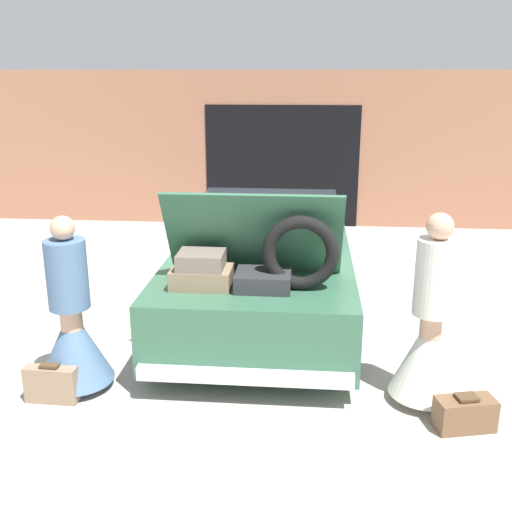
# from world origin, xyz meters

# --- Properties ---
(ground_plane) EXTENTS (40.00, 40.00, 0.00)m
(ground_plane) POSITION_xyz_m (0.00, 0.00, 0.00)
(ground_plane) COLOR #ADA89E
(garage_wall_back) EXTENTS (12.00, 0.14, 2.80)m
(garage_wall_back) POSITION_xyz_m (0.00, 4.07, 1.39)
(garage_wall_back) COLOR #9E664C
(garage_wall_back) RESTS_ON ground_plane
(car) EXTENTS (2.00, 4.87, 1.74)m
(car) POSITION_xyz_m (0.00, -0.01, 0.60)
(car) COLOR #336047
(car) RESTS_ON ground_plane
(person_left) EXTENTS (0.68, 0.68, 1.60)m
(person_left) POSITION_xyz_m (-1.56, -2.23, 0.57)
(person_left) COLOR tan
(person_left) RESTS_ON ground_plane
(person_right) EXTENTS (0.64, 0.64, 1.69)m
(person_right) POSITION_xyz_m (1.56, -2.20, 0.60)
(person_right) COLOR tan
(person_right) RESTS_ON ground_plane
(suitcase_beside_left_person) EXTENTS (0.46, 0.15, 0.36)m
(suitcase_beside_left_person) POSITION_xyz_m (-1.68, -2.51, 0.17)
(suitcase_beside_left_person) COLOR #8C7259
(suitcase_beside_left_person) RESTS_ON ground_plane
(suitcase_beside_right_person) EXTENTS (0.51, 0.32, 0.30)m
(suitcase_beside_right_person) POSITION_xyz_m (1.80, -2.62, 0.14)
(suitcase_beside_right_person) COLOR brown
(suitcase_beside_right_person) RESTS_ON ground_plane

